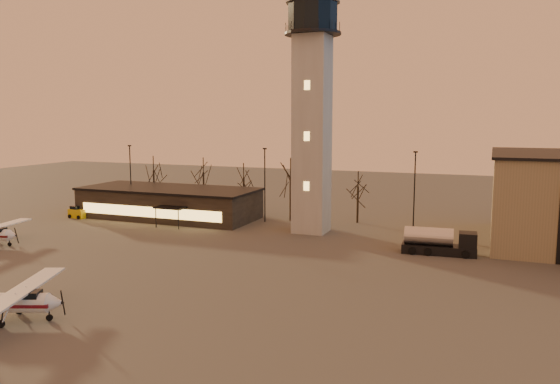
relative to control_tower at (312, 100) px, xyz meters
name	(u,v)px	position (x,y,z in m)	size (l,w,h in m)	color
ground	(186,309)	(0.00, -30.00, -16.33)	(220.00, 220.00, 0.00)	#43403E
control_tower	(312,100)	(0.00, 0.00, 0.00)	(6.80, 6.80, 32.60)	#9F9D97
terminal	(169,203)	(-21.99, 1.98, -14.17)	(25.40, 12.20, 4.30)	black
light_poles	(318,188)	(0.50, 1.00, -10.92)	(58.50, 12.25, 10.14)	black
tree_row	(243,174)	(-13.70, 9.16, -10.39)	(37.20, 9.20, 8.80)	black
cessna_front	(16,306)	(-9.79, -36.49, -15.22)	(9.40, 11.43, 3.22)	white
fuel_truck	(439,244)	(15.97, -6.00, -15.22)	(7.64, 2.87, 2.79)	black
service_cart	(78,213)	(-34.05, -2.99, -15.67)	(2.89, 2.04, 1.72)	gold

